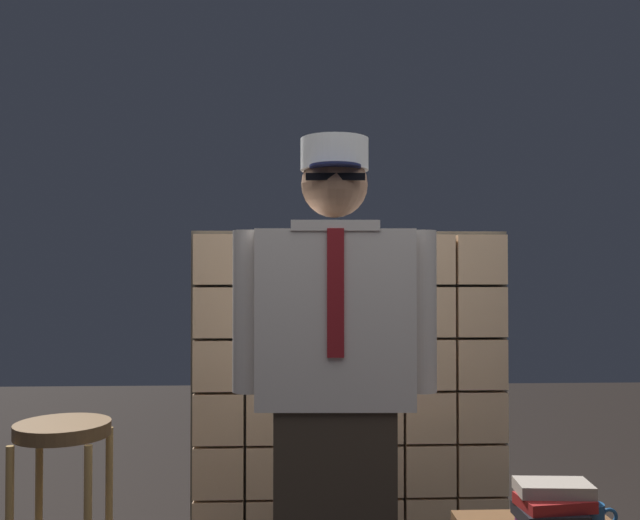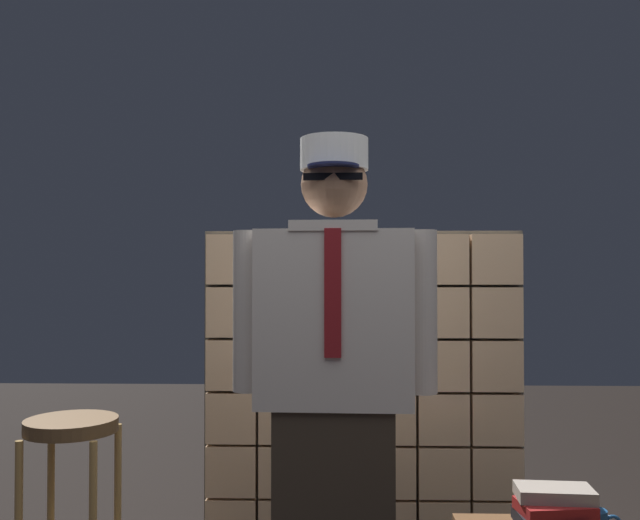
% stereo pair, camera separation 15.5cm
% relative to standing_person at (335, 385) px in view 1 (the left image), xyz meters
% --- Properties ---
extents(glass_block_wall, '(1.55, 0.10, 1.55)m').
position_rel_standing_person_xyz_m(glass_block_wall, '(0.13, 0.90, -0.18)').
color(glass_block_wall, '#E0B78C').
rests_on(glass_block_wall, ground).
extents(standing_person, '(0.71, 0.31, 1.79)m').
position_rel_standing_person_xyz_m(standing_person, '(0.00, 0.00, 0.00)').
color(standing_person, '#382D23').
rests_on(standing_person, ground).
extents(bar_stool, '(0.34, 0.34, 0.78)m').
position_rel_standing_person_xyz_m(bar_stool, '(-0.98, 0.15, -0.35)').
color(bar_stool, brown).
rests_on(bar_stool, ground).
extents(book_stack, '(0.24, 0.18, 0.16)m').
position_rel_standing_person_xyz_m(book_stack, '(0.68, -0.22, -0.36)').
color(book_stack, '#591E66').
rests_on(book_stack, side_table).
extents(coffee_mug, '(0.13, 0.08, 0.09)m').
position_rel_standing_person_xyz_m(coffee_mug, '(0.81, -0.22, -0.39)').
color(coffee_mug, navy).
rests_on(coffee_mug, side_table).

